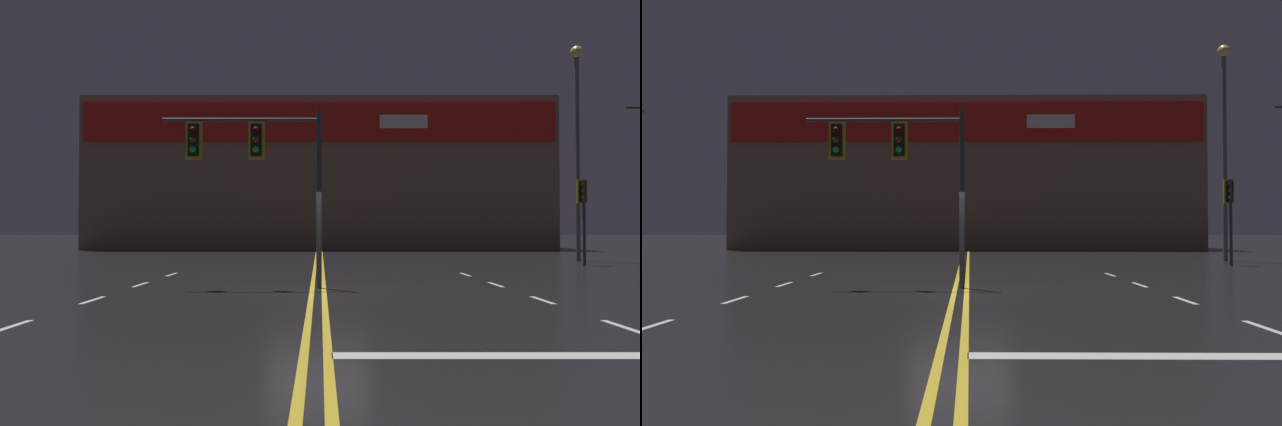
# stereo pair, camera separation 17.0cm
# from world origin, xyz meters

# --- Properties ---
(ground_plane) EXTENTS (200.00, 200.00, 0.00)m
(ground_plane) POSITION_xyz_m (0.00, 0.00, 0.00)
(ground_plane) COLOR black
(road_markings) EXTENTS (14.54, 60.00, 0.01)m
(road_markings) POSITION_xyz_m (0.94, -1.47, 0.00)
(road_markings) COLOR gold
(road_markings) RESTS_ON ground
(traffic_signal_median) EXTENTS (4.15, 0.36, 4.64)m
(traffic_signal_median) POSITION_xyz_m (-1.73, 0.79, 3.51)
(traffic_signal_median) COLOR #38383D
(traffic_signal_median) RESTS_ON ground
(traffic_signal_corner_northeast) EXTENTS (0.42, 0.36, 3.55)m
(traffic_signal_corner_northeast) POSITION_xyz_m (10.90, 10.30, 2.61)
(traffic_signal_corner_northeast) COLOR #38383D
(traffic_signal_corner_northeast) RESTS_ON ground
(streetlight_near_left) EXTENTS (0.56, 0.56, 10.01)m
(streetlight_near_left) POSITION_xyz_m (12.00, 13.44, 6.34)
(streetlight_near_left) COLOR #59595E
(streetlight_near_left) RESTS_ON ground
(building_backdrop) EXTENTS (32.27, 10.23, 10.46)m
(building_backdrop) POSITION_xyz_m (0.00, 31.30, 5.25)
(building_backdrop) COLOR #7A6651
(building_backdrop) RESTS_ON ground
(utility_pole_row) EXTENTS (47.34, 0.26, 10.27)m
(utility_pole_row) POSITION_xyz_m (-0.39, 26.77, 5.22)
(utility_pole_row) COLOR #4C3828
(utility_pole_row) RESTS_ON ground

